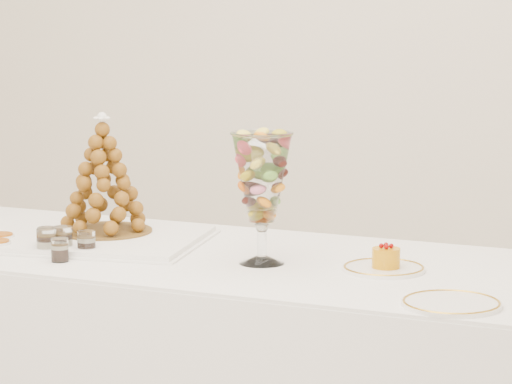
% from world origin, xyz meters
% --- Properties ---
extents(lace_tray, '(0.65, 0.52, 0.02)m').
position_xyz_m(lace_tray, '(-0.45, 0.23, 0.77)').
color(lace_tray, white).
rests_on(lace_tray, buffet_table).
extents(macaron_vase, '(0.16, 0.16, 0.34)m').
position_xyz_m(macaron_vase, '(0.10, 0.14, 0.98)').
color(macaron_vase, white).
rests_on(macaron_vase, buffet_table).
extents(cake_plate, '(0.21, 0.21, 0.01)m').
position_xyz_m(cake_plate, '(0.42, 0.18, 0.76)').
color(cake_plate, white).
rests_on(cake_plate, buffet_table).
extents(spare_plate, '(0.23, 0.23, 0.01)m').
position_xyz_m(spare_plate, '(0.66, -0.11, 0.76)').
color(spare_plate, white).
rests_on(spare_plate, buffet_table).
extents(verrine_a, '(0.06, 0.06, 0.07)m').
position_xyz_m(verrine_a, '(-0.52, 0.07, 0.79)').
color(verrine_a, white).
rests_on(verrine_a, buffet_table).
extents(verrine_b, '(0.06, 0.06, 0.07)m').
position_xyz_m(verrine_b, '(-0.46, 0.07, 0.79)').
color(verrine_b, white).
rests_on(verrine_b, buffet_table).
extents(verrine_c, '(0.06, 0.06, 0.07)m').
position_xyz_m(verrine_c, '(-0.39, 0.07, 0.79)').
color(verrine_c, white).
rests_on(verrine_c, buffet_table).
extents(verrine_d, '(0.07, 0.07, 0.07)m').
position_xyz_m(verrine_d, '(-0.49, 0.03, 0.79)').
color(verrine_d, white).
rests_on(verrine_d, buffet_table).
extents(verrine_e, '(0.05, 0.05, 0.06)m').
position_xyz_m(verrine_e, '(-0.41, -0.03, 0.79)').
color(verrine_e, white).
rests_on(verrine_e, buffet_table).
extents(ramekin_back, '(0.08, 0.08, 0.03)m').
position_xyz_m(ramekin_back, '(-0.69, 0.11, 0.77)').
color(ramekin_back, white).
rests_on(ramekin_back, buffet_table).
extents(croquembouche, '(0.29, 0.29, 0.35)m').
position_xyz_m(croquembouche, '(-0.45, 0.29, 0.95)').
color(croquembouche, brown).
rests_on(croquembouche, lace_tray).
extents(mousse_cake, '(0.07, 0.07, 0.06)m').
position_xyz_m(mousse_cake, '(0.43, 0.17, 0.79)').
color(mousse_cake, orange).
rests_on(mousse_cake, cake_plate).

